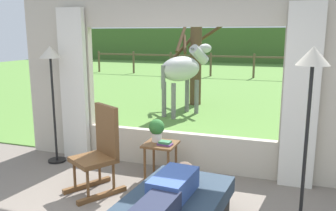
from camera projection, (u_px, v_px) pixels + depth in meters
back_wall_with_window at (178, 86)px, 5.16m from camera, size 5.20×0.12×2.55m
curtain_panel_left at (74, 86)px, 5.58m from camera, size 0.44×0.10×2.40m
curtain_panel_right at (301, 98)px, 4.51m from camera, size 0.44×0.10×2.40m
outdoor_pasture_lawn at (252, 80)px, 15.51m from camera, size 36.00×21.68×0.02m
distant_hill_ridge at (267, 46)px, 24.39m from camera, size 36.00×2.00×2.40m
reclining_person at (167, 194)px, 3.33m from camera, size 0.39×1.44×0.22m
rocking_chair at (100, 150)px, 4.50m from camera, size 0.74×0.82×1.12m
side_table at (161, 150)px, 4.89m from camera, size 0.44×0.44×0.52m
potted_plant at (157, 129)px, 4.92m from camera, size 0.22×0.22×0.32m
book_stack at (165, 143)px, 4.78m from camera, size 0.21×0.14×0.06m
floor_lamp_left at (51, 69)px, 5.35m from camera, size 0.32×0.32×1.83m
floor_lamp_right at (311, 85)px, 3.36m from camera, size 0.32×0.32×1.89m
horse at (183, 69)px, 8.61m from camera, size 1.11×1.77×1.73m
pasture_tree at (195, 62)px, 9.90m from camera, size 1.51×1.35×2.35m
pasture_fence_line at (254, 62)px, 16.01m from camera, size 16.10×0.10×1.10m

